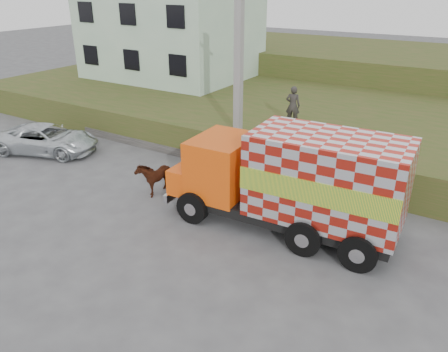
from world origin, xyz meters
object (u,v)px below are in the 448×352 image
Objects in this scene: cow at (156,176)px; suv at (47,139)px; utility_pole at (238,73)px; cargo_truck at (294,181)px; pedestrian at (293,106)px.

suv reaches higher than cow.
utility_pole is 1.67× the size of suv.
utility_pole is 6.19m from cargo_truck.
cargo_truck is (4.27, -3.82, -2.32)m from utility_pole.
cow is at bearing 52.49° from pedestrian.
utility_pole is 1.03× the size of cargo_truck.
cow is at bearing -108.45° from utility_pole.
cargo_truck is 12.77m from suv.
utility_pole is 3.26m from pedestrian.
cow is at bearing 178.87° from cargo_truck.
utility_pole is 9.73m from suv.
utility_pole is at bearing 135.56° from cargo_truck.
cow is 7.12m from pedestrian.
pedestrian is (1.49, 2.35, -1.69)m from utility_pole.
cow is (-1.32, -3.97, -3.41)m from utility_pole.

